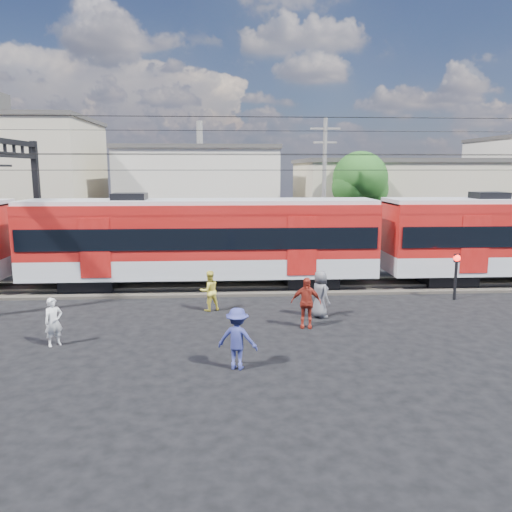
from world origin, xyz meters
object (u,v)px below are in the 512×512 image
object	(u,v)px
commuter_train	(206,238)
crossing_signal	(456,268)
pedestrian_c	(237,339)
pedestrian_a	(54,322)

from	to	relation	value
commuter_train	crossing_signal	xyz separation A→B (m)	(10.72, -2.70, -1.01)
pedestrian_c	commuter_train	bearing A→B (deg)	-65.35
pedestrian_c	crossing_signal	xyz separation A→B (m)	(9.50, 6.95, 0.51)
crossing_signal	pedestrian_a	bearing A→B (deg)	-162.79
pedestrian_c	crossing_signal	size ratio (longest dim) A/B	0.88
pedestrian_a	commuter_train	bearing A→B (deg)	21.03
commuter_train	pedestrian_c	world-z (taller)	commuter_train
pedestrian_c	crossing_signal	world-z (taller)	crossing_signal
pedestrian_a	crossing_signal	bearing A→B (deg)	-20.30
pedestrian_a	crossing_signal	world-z (taller)	crossing_signal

